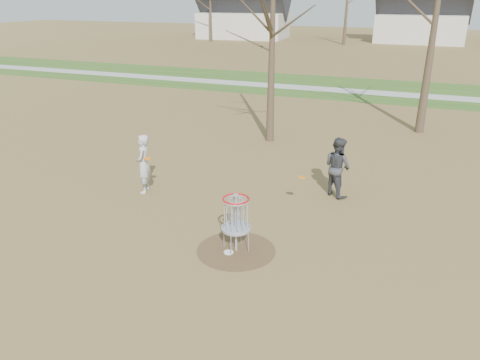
% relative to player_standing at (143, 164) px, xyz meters
% --- Properties ---
extents(ground, '(160.00, 160.00, 0.00)m').
position_rel_player_standing_xyz_m(ground, '(3.79, -2.19, -0.86)').
color(ground, brown).
rests_on(ground, ground).
extents(green_band, '(160.00, 8.00, 0.01)m').
position_rel_player_standing_xyz_m(green_band, '(3.79, 18.81, -0.86)').
color(green_band, '#2D5119').
rests_on(green_band, ground).
extents(footpath, '(160.00, 1.50, 0.01)m').
position_rel_player_standing_xyz_m(footpath, '(3.79, 17.81, -0.85)').
color(footpath, '#9E9E99').
rests_on(footpath, green_band).
extents(dirt_circle, '(1.80, 1.80, 0.01)m').
position_rel_player_standing_xyz_m(dirt_circle, '(3.79, -2.19, -0.86)').
color(dirt_circle, '#47331E').
rests_on(dirt_circle, ground).
extents(player_standing, '(0.60, 0.73, 1.73)m').
position_rel_player_standing_xyz_m(player_standing, '(0.00, 0.00, 0.00)').
color(player_standing, '#BEBEBE').
rests_on(player_standing, ground).
extents(player_throwing, '(1.06, 1.02, 1.73)m').
position_rel_player_standing_xyz_m(player_throwing, '(5.27, 1.83, -0.00)').
color(player_throwing, '#38393E').
rests_on(player_throwing, ground).
extents(disc_grounded, '(0.22, 0.22, 0.02)m').
position_rel_player_standing_xyz_m(disc_grounded, '(3.67, -2.36, -0.84)').
color(disc_grounded, white).
rests_on(disc_grounded, dirt_circle).
extents(discs_in_play, '(4.61, 0.67, 0.17)m').
position_rel_player_standing_xyz_m(discs_in_play, '(2.52, 0.13, 0.17)').
color(discs_in_play, orange).
rests_on(discs_in_play, ground).
extents(disc_golf_basket, '(0.64, 0.64, 1.35)m').
position_rel_player_standing_xyz_m(disc_golf_basket, '(3.79, -2.19, 0.05)').
color(disc_golf_basket, '#9EA3AD').
rests_on(disc_golf_basket, ground).
extents(houses_row, '(56.51, 10.01, 7.26)m').
position_rel_player_standing_xyz_m(houses_row, '(8.10, 50.37, 2.66)').
color(houses_row, silver).
rests_on(houses_row, ground).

